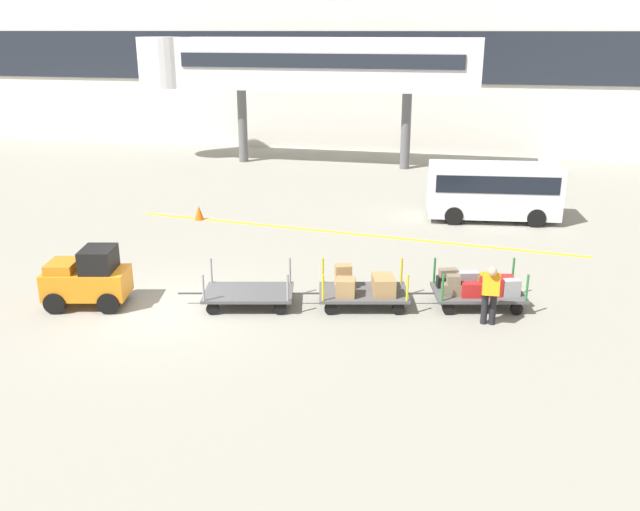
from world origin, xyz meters
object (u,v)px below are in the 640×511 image
Objects in this scene: baggage_cart_middle at (364,287)px; safety_cone_far at (199,213)px; baggage_cart_tail at (477,287)px; baggage_tug at (88,279)px; baggage_cart_lead at (248,293)px; baggage_handler at (490,292)px; shuttle_van at (493,188)px.

safety_cone_far is at bearing 137.28° from baggage_cart_middle.
baggage_cart_middle is 2.96m from baggage_cart_tail.
baggage_tug is at bearing -167.10° from baggage_cart_tail.
baggage_handler is at bearing 1.34° from baggage_cart_lead.
baggage_cart_tail is 12.09m from safety_cone_far.
baggage_cart_middle and baggage_cart_tail have the same top height.
safety_cone_far is (-0.48, 8.50, -0.48)m from baggage_tug.
baggage_cart_middle is at bearing 12.57° from baggage_cart_lead.
baggage_cart_lead and baggage_cart_middle have the same top height.
baggage_handler is at bearing -34.89° from safety_cone_far.
baggage_handler is (6.12, 0.14, 0.52)m from baggage_cart_lead.
baggage_handler reaches higher than safety_cone_far.
baggage_cart_tail is (2.88, 0.68, -0.00)m from baggage_cart_middle.
shuttle_van is (6.31, 10.09, 0.89)m from baggage_cart_lead.
baggage_cart_tail is (5.83, 1.34, 0.17)m from baggage_cart_lead.
baggage_cart_middle is 10.19m from safety_cone_far.
baggage_cart_lead is at bearing -178.66° from baggage_handler.
baggage_cart_middle is at bearing -42.72° from safety_cone_far.
shuttle_van reaches higher than baggage_cart_lead.
baggage_tug is 8.52m from safety_cone_far.
shuttle_van is at bearing 88.87° from baggage_handler.
safety_cone_far is at bearing -166.91° from shuttle_van.
baggage_cart_middle is 0.62× the size of shuttle_van.
shuttle_van is (3.36, 9.44, 0.72)m from baggage_cart_middle.
shuttle_van is 9.07× the size of safety_cone_far.
baggage_cart_lead is 6.14m from baggage_handler.
shuttle_van reaches higher than baggage_tug.
baggage_tug is 4.17× the size of safety_cone_far.
shuttle_van is (10.37, 11.02, 0.48)m from baggage_tug.
baggage_cart_middle is at bearing -109.61° from shuttle_van.
baggage_cart_middle is 10.04m from shuttle_van.
baggage_handler is (3.17, -0.51, 0.35)m from baggage_cart_middle.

